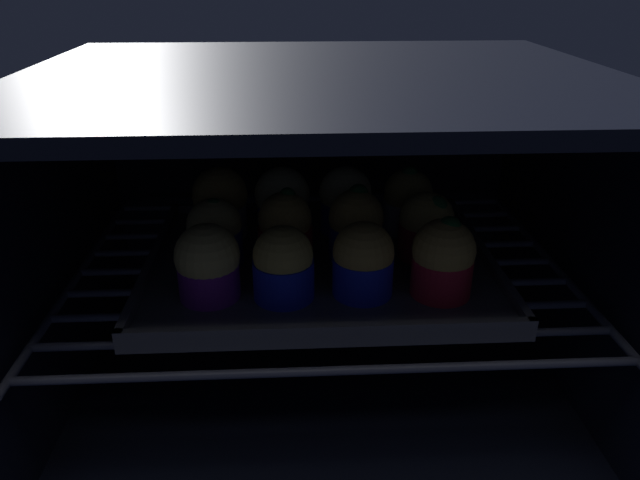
# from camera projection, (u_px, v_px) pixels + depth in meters

# --- Properties ---
(oven_cavity) EXTENTS (0.59, 0.47, 0.37)m
(oven_cavity) POSITION_uv_depth(u_px,v_px,m) (318.00, 225.00, 0.70)
(oven_cavity) COLOR black
(oven_cavity) RESTS_ON ground
(oven_rack) EXTENTS (0.55, 0.42, 0.01)m
(oven_rack) POSITION_uv_depth(u_px,v_px,m) (319.00, 267.00, 0.67)
(oven_rack) COLOR #444756
(oven_rack) RESTS_ON oven_cavity
(baking_tray) EXTENTS (0.38, 0.30, 0.02)m
(baking_tray) POSITION_uv_depth(u_px,v_px,m) (320.00, 263.00, 0.66)
(baking_tray) COLOR #4C4C51
(baking_tray) RESTS_ON oven_rack
(muffin_row0_col0) EXTENTS (0.06, 0.06, 0.08)m
(muffin_row0_col0) POSITION_uv_depth(u_px,v_px,m) (208.00, 264.00, 0.57)
(muffin_row0_col0) COLOR #7A238C
(muffin_row0_col0) RESTS_ON baking_tray
(muffin_row0_col1) EXTENTS (0.06, 0.06, 0.07)m
(muffin_row0_col1) POSITION_uv_depth(u_px,v_px,m) (283.00, 265.00, 0.57)
(muffin_row0_col1) COLOR #1928B7
(muffin_row0_col1) RESTS_ON baking_tray
(muffin_row0_col2) EXTENTS (0.06, 0.06, 0.08)m
(muffin_row0_col2) POSITION_uv_depth(u_px,v_px,m) (363.00, 261.00, 0.57)
(muffin_row0_col2) COLOR #1928B7
(muffin_row0_col2) RESTS_ON baking_tray
(muffin_row0_col3) EXTENTS (0.06, 0.06, 0.08)m
(muffin_row0_col3) POSITION_uv_depth(u_px,v_px,m) (443.00, 259.00, 0.57)
(muffin_row0_col3) COLOR red
(muffin_row0_col3) RESTS_ON baking_tray
(muffin_row1_col0) EXTENTS (0.06, 0.06, 0.08)m
(muffin_row1_col0) POSITION_uv_depth(u_px,v_px,m) (215.00, 233.00, 0.63)
(muffin_row1_col0) COLOR #1928B7
(muffin_row1_col0) RESTS_ON baking_tray
(muffin_row1_col1) EXTENTS (0.06, 0.06, 0.08)m
(muffin_row1_col1) POSITION_uv_depth(u_px,v_px,m) (285.00, 229.00, 0.64)
(muffin_row1_col1) COLOR red
(muffin_row1_col1) RESTS_ON baking_tray
(muffin_row1_col2) EXTENTS (0.06, 0.06, 0.08)m
(muffin_row1_col2) POSITION_uv_depth(u_px,v_px,m) (356.00, 226.00, 0.64)
(muffin_row1_col2) COLOR #1928B7
(muffin_row1_col2) RESTS_ON baking_tray
(muffin_row1_col3) EXTENTS (0.06, 0.06, 0.08)m
(muffin_row1_col3) POSITION_uv_depth(u_px,v_px,m) (426.00, 226.00, 0.65)
(muffin_row1_col3) COLOR red
(muffin_row1_col3) RESTS_ON baking_tray
(muffin_row2_col0) EXTENTS (0.07, 0.07, 0.08)m
(muffin_row2_col0) POSITION_uv_depth(u_px,v_px,m) (221.00, 203.00, 0.70)
(muffin_row2_col0) COLOR silver
(muffin_row2_col0) RESTS_ON baking_tray
(muffin_row2_col1) EXTENTS (0.07, 0.07, 0.08)m
(muffin_row2_col1) POSITION_uv_depth(u_px,v_px,m) (282.00, 202.00, 0.70)
(muffin_row2_col1) COLOR #1928B7
(muffin_row2_col1) RESTS_ON baking_tray
(muffin_row2_col2) EXTENTS (0.06, 0.06, 0.08)m
(muffin_row2_col2) POSITION_uv_depth(u_px,v_px,m) (345.00, 201.00, 0.71)
(muffin_row2_col2) COLOR #1928B7
(muffin_row2_col2) RESTS_ON baking_tray
(muffin_row2_col3) EXTENTS (0.06, 0.06, 0.08)m
(muffin_row2_col3) POSITION_uv_depth(u_px,v_px,m) (408.00, 201.00, 0.71)
(muffin_row2_col3) COLOR silver
(muffin_row2_col3) RESTS_ON baking_tray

